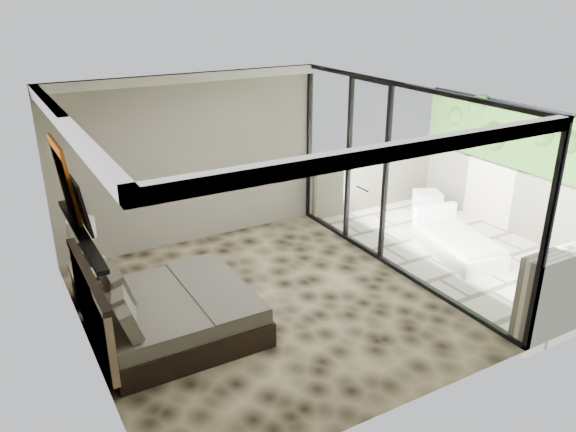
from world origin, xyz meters
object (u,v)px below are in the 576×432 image
table_lamp (82,237)px  ottoman (427,203)px  lounger (456,243)px  bed (167,312)px  nightstand (92,284)px

table_lamp → ottoman: bearing=0.9°
table_lamp → lounger: table_lamp is taller
bed → lounger: (4.79, -0.08, -0.13)m
bed → lounger: size_ratio=1.15×
lounger → table_lamp: bearing=176.2°
nightstand → ottoman: (6.21, 0.14, -0.02)m
nightstand → table_lamp: 0.70m
nightstand → ottoman: 6.21m
bed → table_lamp: (-0.65, 1.37, 0.63)m
table_lamp → lounger: bearing=-14.9°
bed → lounger: bearing=-0.9°
bed → nightstand: (-0.62, 1.32, -0.07)m
table_lamp → ottoman: 6.28m
nightstand → table_lamp: table_lamp is taller
table_lamp → ottoman: (6.24, 0.09, -0.72)m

